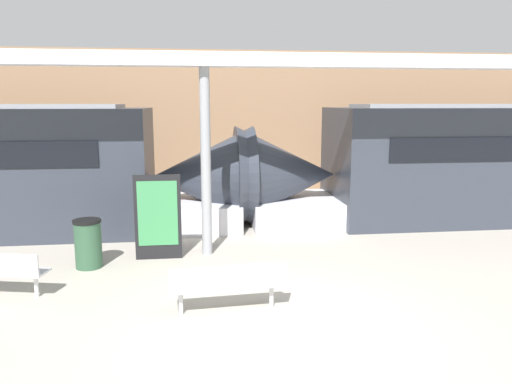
{
  "coord_description": "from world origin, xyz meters",
  "views": [
    {
      "loc": [
        -1.23,
        -6.61,
        3.25
      ],
      "look_at": [
        0.03,
        3.55,
        1.4
      ],
      "focal_mm": 35.0,
      "sensor_mm": 36.0,
      "label": 1
    }
  ],
  "objects_px": {
    "bench_near": "(228,283)",
    "support_column_near": "(206,163)",
    "trash_bin": "(88,243)",
    "poster_board": "(158,217)",
    "train_left": "(508,164)"
  },
  "relations": [
    {
      "from": "bench_near",
      "to": "train_left",
      "type": "bearing_deg",
      "value": 29.9
    },
    {
      "from": "poster_board",
      "to": "support_column_near",
      "type": "relative_size",
      "value": 0.45
    },
    {
      "from": "trash_bin",
      "to": "support_column_near",
      "type": "xyz_separation_m",
      "value": [
        2.36,
        0.61,
        1.49
      ]
    },
    {
      "from": "train_left",
      "to": "bench_near",
      "type": "distance_m",
      "value": 10.18
    },
    {
      "from": "bench_near",
      "to": "trash_bin",
      "type": "xyz_separation_m",
      "value": [
        -2.6,
        2.52,
        -0.0
      ]
    },
    {
      "from": "trash_bin",
      "to": "poster_board",
      "type": "relative_size",
      "value": 0.55
    },
    {
      "from": "trash_bin",
      "to": "support_column_near",
      "type": "bearing_deg",
      "value": 14.38
    },
    {
      "from": "bench_near",
      "to": "trash_bin",
      "type": "height_order",
      "value": "trash_bin"
    },
    {
      "from": "trash_bin",
      "to": "support_column_near",
      "type": "distance_m",
      "value": 2.86
    },
    {
      "from": "train_left",
      "to": "support_column_near",
      "type": "bearing_deg",
      "value": -163.26
    },
    {
      "from": "train_left",
      "to": "trash_bin",
      "type": "xyz_separation_m",
      "value": [
        -10.96,
        -3.19,
        -1.02
      ]
    },
    {
      "from": "support_column_near",
      "to": "bench_near",
      "type": "bearing_deg",
      "value": -85.76
    },
    {
      "from": "poster_board",
      "to": "support_column_near",
      "type": "xyz_separation_m",
      "value": [
        1.01,
        0.22,
        1.08
      ]
    },
    {
      "from": "train_left",
      "to": "bench_near",
      "type": "height_order",
      "value": "train_left"
    },
    {
      "from": "bench_near",
      "to": "support_column_near",
      "type": "relative_size",
      "value": 0.46
    }
  ]
}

